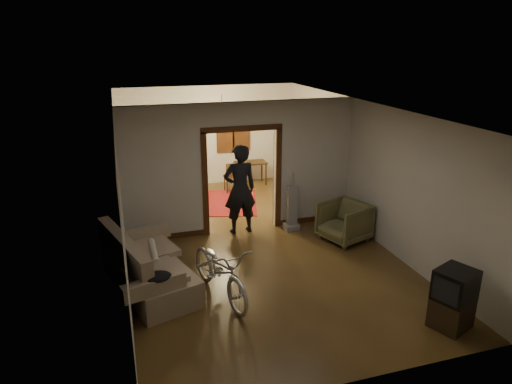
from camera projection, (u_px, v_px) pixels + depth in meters
name	position (u px, v px, depth m)	size (l,w,h in m)	color
floor	(252.00, 242.00, 9.46)	(5.00, 8.50, 0.01)	#3F2C14
ceiling	(251.00, 107.00, 8.56)	(5.00, 8.50, 0.01)	white
wall_back	(209.00, 136.00, 12.86)	(5.00, 0.02, 2.80)	beige
wall_left	(120.00, 189.00, 8.32)	(0.02, 8.50, 2.80)	beige
wall_right	(364.00, 168.00, 9.70)	(0.02, 8.50, 2.80)	beige
partition_wall	(242.00, 168.00, 9.69)	(5.00, 0.14, 2.80)	beige
door_casing	(242.00, 181.00, 9.79)	(1.74, 0.20, 2.32)	#3F210E
far_window	(233.00, 130.00, 12.97)	(0.98, 0.06, 1.28)	black
chandelier	(222.00, 111.00, 10.97)	(0.24, 0.24, 0.24)	#FFE0A5
light_switch	(289.00, 172.00, 9.96)	(0.08, 0.01, 0.12)	silver
sofa	(149.00, 261.00, 7.59)	(0.96, 2.14, 0.98)	#796A51
rolled_paper	(153.00, 251.00, 7.88)	(0.11, 0.11, 0.88)	beige
jacket	(157.00, 277.00, 6.72)	(0.44, 0.33, 0.13)	black
bicycle	(220.00, 270.00, 7.33)	(0.64, 1.83, 0.96)	silver
armchair	(344.00, 222.00, 9.45)	(0.87, 0.89, 0.81)	brown
tv_stand	(451.00, 312.00, 6.63)	(0.52, 0.48, 0.48)	black
crt_tv	(455.00, 285.00, 6.49)	(0.53, 0.48, 0.46)	black
vacuum	(292.00, 207.00, 9.94)	(0.32, 0.25, 1.04)	gray
person	(240.00, 189.00, 9.67)	(0.71, 0.47, 1.95)	black
oriental_rug	(227.00, 202.00, 11.73)	(1.49, 1.96, 0.01)	maroon
locker	(162.00, 162.00, 12.18)	(0.87, 0.48, 1.74)	black
globe	(160.00, 123.00, 11.83)	(0.29, 0.29, 0.29)	#1E5972
desk	(251.00, 173.00, 13.11)	(0.89, 0.50, 0.66)	#342211
desk_chair	(231.00, 177.00, 12.49)	(0.37, 0.37, 0.84)	#342211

